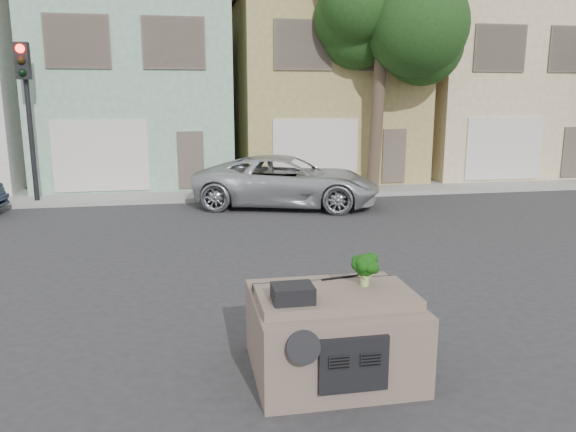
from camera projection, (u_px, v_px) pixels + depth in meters
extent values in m
plane|color=#303033|center=(289.00, 292.00, 10.12)|extent=(120.00, 120.00, 0.00)
cube|color=gray|center=(235.00, 192.00, 20.19)|extent=(40.00, 3.00, 0.15)
cube|color=#8EB79B|center=(138.00, 88.00, 22.63)|extent=(7.20, 8.20, 7.55)
cube|color=tan|center=(318.00, 88.00, 23.97)|extent=(7.20, 8.20, 7.55)
cube|color=beige|center=(480.00, 88.00, 25.31)|extent=(7.20, 8.20, 7.55)
imported|color=#B2B6BA|center=(287.00, 206.00, 17.96)|extent=(6.35, 4.30, 1.61)
cube|color=black|center=(29.00, 125.00, 17.55)|extent=(0.40, 0.40, 5.10)
cube|color=#1B3D15|center=(378.00, 72.00, 19.53)|extent=(4.40, 4.00, 8.50)
cube|color=#6F5B4F|center=(332.00, 330.00, 7.12)|extent=(2.00, 1.80, 1.12)
cube|color=black|center=(293.00, 293.00, 6.54)|extent=(0.48, 0.38, 0.20)
cube|color=black|center=(346.00, 277.00, 7.41)|extent=(0.69, 0.15, 0.02)
cube|color=#0D3509|center=(365.00, 270.00, 7.06)|extent=(0.46, 0.46, 0.42)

